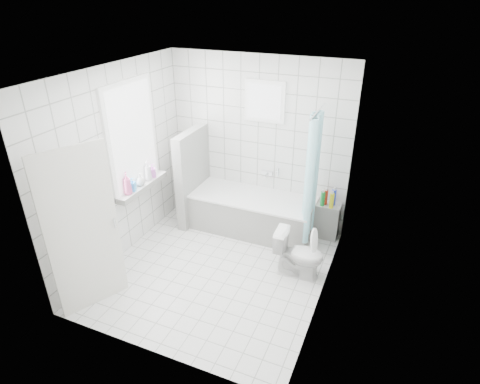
% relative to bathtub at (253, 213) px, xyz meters
% --- Properties ---
extents(ground, '(3.00, 3.00, 0.00)m').
position_rel_bathtub_xyz_m(ground, '(-0.08, -1.12, -0.29)').
color(ground, white).
rests_on(ground, ground).
extents(ceiling, '(3.00, 3.00, 0.00)m').
position_rel_bathtub_xyz_m(ceiling, '(-0.08, -1.12, 2.31)').
color(ceiling, white).
rests_on(ceiling, ground).
extents(wall_back, '(2.80, 0.02, 2.60)m').
position_rel_bathtub_xyz_m(wall_back, '(-0.08, 0.38, 1.01)').
color(wall_back, white).
rests_on(wall_back, ground).
extents(wall_front, '(2.80, 0.02, 2.60)m').
position_rel_bathtub_xyz_m(wall_front, '(-0.08, -2.62, 1.01)').
color(wall_front, white).
rests_on(wall_front, ground).
extents(wall_left, '(0.02, 3.00, 2.60)m').
position_rel_bathtub_xyz_m(wall_left, '(-1.48, -1.12, 1.01)').
color(wall_left, white).
rests_on(wall_left, ground).
extents(wall_right, '(0.02, 3.00, 2.60)m').
position_rel_bathtub_xyz_m(wall_right, '(1.32, -1.12, 1.01)').
color(wall_right, white).
rests_on(wall_right, ground).
extents(window_left, '(0.01, 0.90, 1.40)m').
position_rel_bathtub_xyz_m(window_left, '(-1.43, -0.82, 1.31)').
color(window_left, white).
rests_on(window_left, wall_left).
extents(window_back, '(0.50, 0.01, 0.50)m').
position_rel_bathtub_xyz_m(window_back, '(0.02, 0.33, 1.66)').
color(window_back, white).
rests_on(window_back, wall_back).
extents(window_sill, '(0.18, 1.02, 0.08)m').
position_rel_bathtub_xyz_m(window_sill, '(-1.39, -0.82, 0.57)').
color(window_sill, white).
rests_on(window_sill, wall_left).
extents(door, '(0.39, 0.74, 2.00)m').
position_rel_bathtub_xyz_m(door, '(-1.15, -2.25, 0.71)').
color(door, silver).
rests_on(door, ground).
extents(bathtub, '(1.87, 0.77, 0.58)m').
position_rel_bathtub_xyz_m(bathtub, '(0.00, 0.00, 0.00)').
color(bathtub, white).
rests_on(bathtub, ground).
extents(partition_wall, '(0.15, 0.85, 1.50)m').
position_rel_bathtub_xyz_m(partition_wall, '(-1.00, -0.05, 0.46)').
color(partition_wall, white).
rests_on(partition_wall, ground).
extents(tiled_ledge, '(0.40, 0.24, 0.55)m').
position_rel_bathtub_xyz_m(tiled_ledge, '(1.08, 0.25, -0.02)').
color(tiled_ledge, white).
rests_on(tiled_ledge, ground).
extents(toilet, '(0.64, 0.38, 0.65)m').
position_rel_bathtub_xyz_m(toilet, '(0.95, -0.80, 0.03)').
color(toilet, white).
rests_on(toilet, ground).
extents(curtain_rod, '(0.02, 0.80, 0.02)m').
position_rel_bathtub_xyz_m(curtain_rod, '(0.87, -0.02, 1.71)').
color(curtain_rod, silver).
rests_on(curtain_rod, wall_back).
extents(shower_curtain, '(0.14, 0.48, 1.78)m').
position_rel_bathtub_xyz_m(shower_curtain, '(0.87, -0.16, 0.81)').
color(shower_curtain, '#4BCEDC').
rests_on(shower_curtain, curtain_rod).
extents(tub_faucet, '(0.18, 0.06, 0.06)m').
position_rel_bathtub_xyz_m(tub_faucet, '(0.10, 0.33, 0.56)').
color(tub_faucet, silver).
rests_on(tub_faucet, wall_back).
extents(sill_bottles, '(0.18, 0.74, 0.31)m').
position_rel_bathtub_xyz_m(sill_bottles, '(-1.38, -0.88, 0.74)').
color(sill_bottles, '#38AAFF').
rests_on(sill_bottles, window_sill).
extents(ledge_bottles, '(0.21, 0.16, 0.24)m').
position_rel_bathtub_xyz_m(ledge_bottles, '(1.09, 0.22, 0.37)').
color(ledge_bottles, red).
rests_on(ledge_bottles, tiled_ledge).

